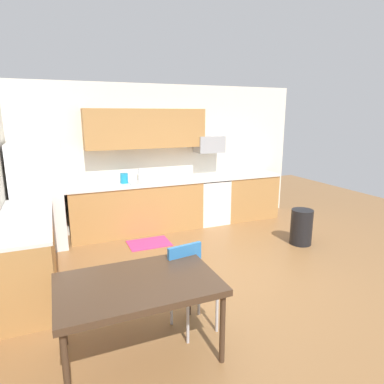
{
  "coord_description": "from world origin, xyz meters",
  "views": [
    {
      "loc": [
        -1.9,
        -3.52,
        2.16
      ],
      "look_at": [
        0.0,
        1.0,
        1.0
      ],
      "focal_mm": 31.03,
      "sensor_mm": 36.0,
      "label": 1
    }
  ],
  "objects_px": {
    "refrigerator": "(38,196)",
    "trash_bin": "(301,227)",
    "microwave": "(209,144)",
    "dining_table": "(138,287)",
    "kettle": "(124,179)",
    "chair_near_table": "(190,280)",
    "oven_range": "(211,200)"
  },
  "relations": [
    {
      "from": "refrigerator",
      "to": "trash_bin",
      "type": "bearing_deg",
      "value": -21.21
    },
    {
      "from": "microwave",
      "to": "trash_bin",
      "type": "distance_m",
      "value": 2.34
    },
    {
      "from": "dining_table",
      "to": "kettle",
      "type": "bearing_deg",
      "value": 80.33
    },
    {
      "from": "chair_near_table",
      "to": "kettle",
      "type": "distance_m",
      "value": 3.07
    },
    {
      "from": "chair_near_table",
      "to": "trash_bin",
      "type": "distance_m",
      "value": 2.91
    },
    {
      "from": "chair_near_table",
      "to": "kettle",
      "type": "relative_size",
      "value": 4.25
    },
    {
      "from": "microwave",
      "to": "refrigerator",
      "type": "bearing_deg",
      "value": -176.71
    },
    {
      "from": "microwave",
      "to": "chair_near_table",
      "type": "height_order",
      "value": "microwave"
    },
    {
      "from": "oven_range",
      "to": "chair_near_table",
      "type": "distance_m",
      "value": 3.42
    },
    {
      "from": "refrigerator",
      "to": "microwave",
      "type": "bearing_deg",
      "value": 3.29
    },
    {
      "from": "microwave",
      "to": "trash_bin",
      "type": "height_order",
      "value": "microwave"
    },
    {
      "from": "dining_table",
      "to": "oven_range",
      "type": "bearing_deg",
      "value": 54.64
    },
    {
      "from": "microwave",
      "to": "oven_range",
      "type": "bearing_deg",
      "value": -90.0
    },
    {
      "from": "refrigerator",
      "to": "microwave",
      "type": "distance_m",
      "value": 3.22
    },
    {
      "from": "oven_range",
      "to": "dining_table",
      "type": "distance_m",
      "value": 3.92
    },
    {
      "from": "dining_table",
      "to": "trash_bin",
      "type": "bearing_deg",
      "value": 26.05
    },
    {
      "from": "chair_near_table",
      "to": "trash_bin",
      "type": "height_order",
      "value": "chair_near_table"
    },
    {
      "from": "oven_range",
      "to": "chair_near_table",
      "type": "relative_size",
      "value": 1.07
    },
    {
      "from": "refrigerator",
      "to": "microwave",
      "type": "xyz_separation_m",
      "value": [
        3.14,
        0.18,
        0.71
      ]
    },
    {
      "from": "refrigerator",
      "to": "dining_table",
      "type": "relative_size",
      "value": 1.23
    },
    {
      "from": "microwave",
      "to": "trash_bin",
      "type": "xyz_separation_m",
      "value": [
        0.9,
        -1.75,
        -1.28
      ]
    },
    {
      "from": "dining_table",
      "to": "chair_near_table",
      "type": "relative_size",
      "value": 1.65
    },
    {
      "from": "trash_bin",
      "to": "kettle",
      "type": "bearing_deg",
      "value": 147.03
    },
    {
      "from": "oven_range",
      "to": "microwave",
      "type": "relative_size",
      "value": 1.69
    },
    {
      "from": "trash_bin",
      "to": "kettle",
      "type": "xyz_separation_m",
      "value": [
        -2.62,
        1.7,
        0.72
      ]
    },
    {
      "from": "trash_bin",
      "to": "kettle",
      "type": "height_order",
      "value": "kettle"
    },
    {
      "from": "refrigerator",
      "to": "oven_range",
      "type": "relative_size",
      "value": 1.89
    },
    {
      "from": "refrigerator",
      "to": "chair_near_table",
      "type": "distance_m",
      "value": 3.26
    },
    {
      "from": "chair_near_table",
      "to": "trash_bin",
      "type": "relative_size",
      "value": 1.42
    },
    {
      "from": "microwave",
      "to": "kettle",
      "type": "xyz_separation_m",
      "value": [
        -1.71,
        -0.05,
        -0.56
      ]
    },
    {
      "from": "refrigerator",
      "to": "oven_range",
      "type": "distance_m",
      "value": 3.16
    },
    {
      "from": "kettle",
      "to": "oven_range",
      "type": "bearing_deg",
      "value": -1.67
    }
  ]
}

